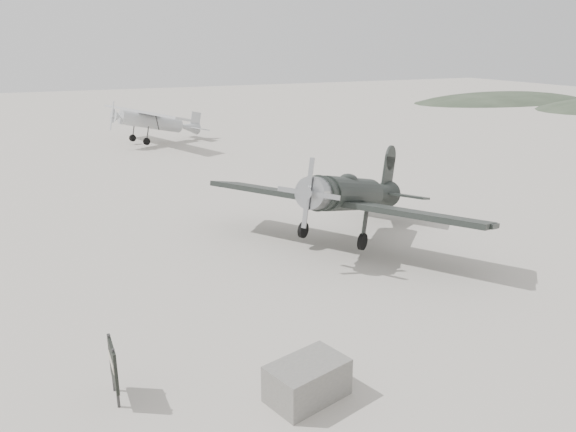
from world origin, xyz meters
name	(u,v)px	position (x,y,z in m)	size (l,w,h in m)	color
ground	(265,265)	(0.00, 0.00, 0.00)	(160.00, 160.00, 0.00)	#AEA89B
hill_northeast	(502,101)	(50.00, 40.00, 0.00)	(32.00, 16.00, 5.20)	#313C2C
lowwing_monoplane	(353,195)	(4.10, 0.97, 1.90)	(9.03, 10.18, 3.59)	black
highwing_monoplane	(155,119)	(1.48, 26.28, 1.91)	(7.73, 10.70, 3.06)	#9FA2A4
equipment_block	(307,380)	(-2.06, -7.64, 0.44)	(1.75, 1.10, 0.88)	#66635E
sign_board	(113,365)	(-5.97, -5.93, 0.86)	(0.08, 0.99, 1.43)	#333333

